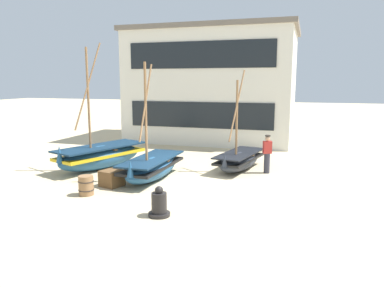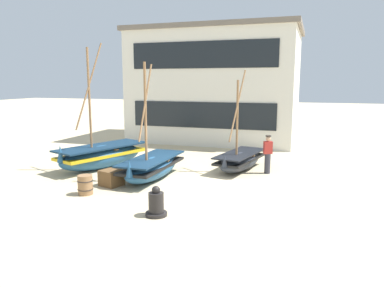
# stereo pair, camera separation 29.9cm
# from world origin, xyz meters

# --- Properties ---
(ground_plane) EXTENTS (120.00, 120.00, 0.00)m
(ground_plane) POSITION_xyz_m (0.00, 0.00, 0.00)
(ground_plane) COLOR #CCB78E
(fishing_boat_near_left) EXTENTS (1.92, 3.65, 4.49)m
(fishing_boat_near_left) POSITION_xyz_m (1.68, 2.85, 0.45)
(fishing_boat_near_left) COLOR #2D333D
(fishing_boat_near_left) RESTS_ON ground
(fishing_boat_centre_large) EXTENTS (2.94, 4.66, 5.67)m
(fishing_boat_centre_large) POSITION_xyz_m (-4.47, 1.16, 0.59)
(fishing_boat_centre_large) COLOR #23517A
(fishing_boat_centre_large) RESTS_ON ground
(fishing_boat_far_right) EXTENTS (1.50, 3.95, 4.72)m
(fishing_boat_far_right) POSITION_xyz_m (-1.46, 0.14, 0.51)
(fishing_boat_far_right) COLOR #23517A
(fishing_boat_far_right) RESTS_ON ground
(fisherman_by_hull) EXTENTS (0.42, 0.35, 1.68)m
(fisherman_by_hull) POSITION_xyz_m (2.95, 2.57, 0.83)
(fisherman_by_hull) COLOR #33333D
(fisherman_by_hull) RESTS_ON ground
(capstan_winch) EXTENTS (0.66, 0.66, 0.92)m
(capstan_winch) POSITION_xyz_m (0.44, -3.70, 0.36)
(capstan_winch) COLOR black
(capstan_winch) RESTS_ON ground
(wooden_barrel) EXTENTS (0.56, 0.56, 0.70)m
(wooden_barrel) POSITION_xyz_m (-2.81, -2.57, 0.35)
(wooden_barrel) COLOR olive
(wooden_barrel) RESTS_ON ground
(cargo_crate) EXTENTS (0.92, 0.92, 0.62)m
(cargo_crate) POSITION_xyz_m (-2.52, -1.28, 0.31)
(cargo_crate) COLOR brown
(cargo_crate) RESTS_ON ground
(harbor_building_main) EXTENTS (11.08, 7.22, 7.44)m
(harbor_building_main) POSITION_xyz_m (-1.72, 11.46, 3.73)
(harbor_building_main) COLOR silver
(harbor_building_main) RESTS_ON ground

